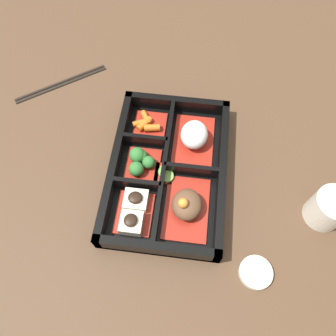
# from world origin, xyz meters

# --- Properties ---
(ground_plane) EXTENTS (3.00, 3.00, 0.00)m
(ground_plane) POSITION_xyz_m (0.00, 0.00, 0.00)
(ground_plane) COLOR #4C3523
(bento_base) EXTENTS (0.32, 0.22, 0.01)m
(bento_base) POSITION_xyz_m (0.00, 0.00, 0.01)
(bento_base) COLOR black
(bento_base) RESTS_ON ground_plane
(bento_rim) EXTENTS (0.32, 0.22, 0.04)m
(bento_rim) POSITION_xyz_m (-0.00, -0.00, 0.02)
(bento_rim) COLOR black
(bento_rim) RESTS_ON ground_plane
(bowl_rice) EXTENTS (0.12, 0.08, 0.05)m
(bowl_rice) POSITION_xyz_m (-0.07, 0.04, 0.03)
(bowl_rice) COLOR maroon
(bowl_rice) RESTS_ON bento_base
(bowl_stew) EXTENTS (0.12, 0.08, 0.05)m
(bowl_stew) POSITION_xyz_m (0.07, 0.04, 0.03)
(bowl_stew) COLOR maroon
(bowl_stew) RESTS_ON bento_base
(bowl_carrots) EXTENTS (0.07, 0.07, 0.02)m
(bowl_carrots) POSITION_xyz_m (-0.10, -0.05, 0.02)
(bowl_carrots) COLOR maroon
(bowl_carrots) RESTS_ON bento_base
(bowl_greens) EXTENTS (0.08, 0.07, 0.04)m
(bowl_greens) POSITION_xyz_m (-0.01, -0.05, 0.03)
(bowl_greens) COLOR maroon
(bowl_greens) RESTS_ON bento_base
(bowl_tofu) EXTENTS (0.08, 0.07, 0.04)m
(bowl_tofu) POSITION_xyz_m (0.10, -0.05, 0.02)
(bowl_tofu) COLOR maroon
(bowl_tofu) RESTS_ON bento_base
(bowl_pickles) EXTENTS (0.04, 0.04, 0.01)m
(bowl_pickles) POSITION_xyz_m (0.01, -0.01, 0.02)
(bowl_pickles) COLOR maroon
(bowl_pickles) RESTS_ON bento_base
(tea_cup) EXTENTS (0.07, 0.07, 0.07)m
(tea_cup) POSITION_xyz_m (0.05, 0.29, 0.04)
(tea_cup) COLOR beige
(tea_cup) RESTS_ON ground_plane
(chopsticks) EXTENTS (0.14, 0.18, 0.01)m
(chopsticks) POSITION_xyz_m (-0.20, -0.27, 0.00)
(chopsticks) COLOR black
(chopsticks) RESTS_ON ground_plane
(sauce_dish) EXTENTS (0.06, 0.06, 0.01)m
(sauce_dish) POSITION_xyz_m (0.17, 0.17, 0.01)
(sauce_dish) COLOR beige
(sauce_dish) RESTS_ON ground_plane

